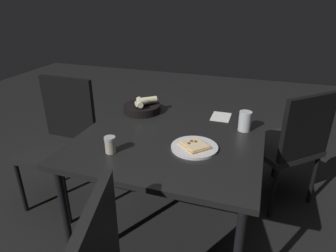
{
  "coord_description": "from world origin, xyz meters",
  "views": [
    {
      "loc": [
        -1.48,
        -0.46,
        1.47
      ],
      "look_at": [
        0.1,
        0.06,
        0.71
      ],
      "focal_mm": 31.71,
      "sensor_mm": 36.0,
      "label": 1
    }
  ],
  "objects_px": {
    "beer_glass": "(245,122)",
    "pepper_shaker": "(110,146)",
    "dining_table": "(172,143)",
    "chair_near": "(290,142)",
    "bread_basket": "(143,107)",
    "pizza_plate": "(194,147)",
    "chair_far": "(62,135)"
  },
  "relations": [
    {
      "from": "dining_table",
      "to": "chair_near",
      "type": "xyz_separation_m",
      "value": [
        0.53,
        -0.69,
        -0.14
      ]
    },
    {
      "from": "pizza_plate",
      "to": "dining_table",
      "type": "bearing_deg",
      "value": 52.43
    },
    {
      "from": "beer_glass",
      "to": "pepper_shaker",
      "type": "relative_size",
      "value": 1.36
    },
    {
      "from": "chair_near",
      "to": "bread_basket",
      "type": "bearing_deg",
      "value": 104.67
    },
    {
      "from": "dining_table",
      "to": "beer_glass",
      "type": "relative_size",
      "value": 8.83
    },
    {
      "from": "chair_near",
      "to": "pepper_shaker",
      "type": "bearing_deg",
      "value": 131.61
    },
    {
      "from": "dining_table",
      "to": "beer_glass",
      "type": "height_order",
      "value": "beer_glass"
    },
    {
      "from": "dining_table",
      "to": "beer_glass",
      "type": "bearing_deg",
      "value": -64.45
    },
    {
      "from": "pizza_plate",
      "to": "pepper_shaker",
      "type": "bearing_deg",
      "value": 113.39
    },
    {
      "from": "pepper_shaker",
      "to": "chair_near",
      "type": "bearing_deg",
      "value": -48.39
    },
    {
      "from": "pepper_shaker",
      "to": "chair_near",
      "type": "height_order",
      "value": "chair_near"
    },
    {
      "from": "pepper_shaker",
      "to": "chair_near",
      "type": "xyz_separation_m",
      "value": [
        0.83,
        -0.93,
        -0.24
      ]
    },
    {
      "from": "dining_table",
      "to": "pizza_plate",
      "type": "xyz_separation_m",
      "value": [
        -0.13,
        -0.16,
        0.07
      ]
    },
    {
      "from": "bread_basket",
      "to": "chair_near",
      "type": "xyz_separation_m",
      "value": [
        0.26,
        -0.99,
        -0.24
      ]
    },
    {
      "from": "chair_near",
      "to": "dining_table",
      "type": "bearing_deg",
      "value": 127.32
    },
    {
      "from": "dining_table",
      "to": "pizza_plate",
      "type": "distance_m",
      "value": 0.22
    },
    {
      "from": "pizza_plate",
      "to": "chair_far",
      "type": "relative_size",
      "value": 0.27
    },
    {
      "from": "pepper_shaker",
      "to": "chair_near",
      "type": "distance_m",
      "value": 1.27
    },
    {
      "from": "bread_basket",
      "to": "chair_far",
      "type": "relative_size",
      "value": 0.27
    },
    {
      "from": "pizza_plate",
      "to": "beer_glass",
      "type": "relative_size",
      "value": 2.09
    },
    {
      "from": "beer_glass",
      "to": "chair_far",
      "type": "height_order",
      "value": "chair_far"
    },
    {
      "from": "pepper_shaker",
      "to": "dining_table",
      "type": "bearing_deg",
      "value": -38.58
    },
    {
      "from": "dining_table",
      "to": "bread_basket",
      "type": "xyz_separation_m",
      "value": [
        0.27,
        0.3,
        0.09
      ]
    },
    {
      "from": "dining_table",
      "to": "chair_far",
      "type": "bearing_deg",
      "value": 83.08
    },
    {
      "from": "chair_far",
      "to": "bread_basket",
      "type": "bearing_deg",
      "value": -73.89
    },
    {
      "from": "beer_glass",
      "to": "pepper_shaker",
      "type": "height_order",
      "value": "beer_glass"
    },
    {
      "from": "pizza_plate",
      "to": "beer_glass",
      "type": "distance_m",
      "value": 0.39
    },
    {
      "from": "chair_near",
      "to": "chair_far",
      "type": "distance_m",
      "value": 1.62
    },
    {
      "from": "dining_table",
      "to": "beer_glass",
      "type": "distance_m",
      "value": 0.45
    },
    {
      "from": "bread_basket",
      "to": "beer_glass",
      "type": "height_order",
      "value": "beer_glass"
    },
    {
      "from": "dining_table",
      "to": "pepper_shaker",
      "type": "height_order",
      "value": "pepper_shaker"
    },
    {
      "from": "pizza_plate",
      "to": "chair_far",
      "type": "height_order",
      "value": "chair_far"
    }
  ]
}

